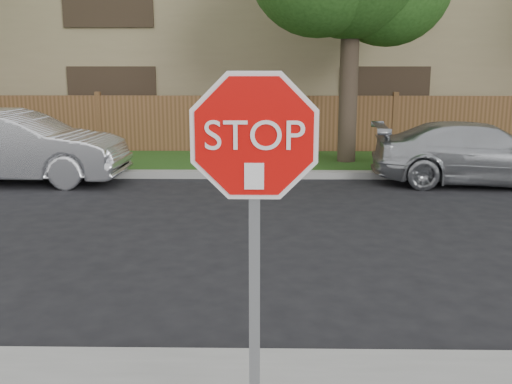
{
  "coord_description": "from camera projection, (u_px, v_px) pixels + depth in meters",
  "views": [
    {
      "loc": [
        0.53,
        -4.8,
        2.57
      ],
      "look_at": [
        0.47,
        -0.9,
        1.7
      ],
      "focal_mm": 42.0,
      "sensor_mm": 36.0,
      "label": 1
    }
  ],
  "objects": [
    {
      "name": "ground",
      "position": [
        204.0,
        358.0,
        5.25
      ],
      "size": [
        90.0,
        90.0,
        0.0
      ],
      "primitive_type": "plane",
      "color": "black",
      "rests_on": "ground"
    },
    {
      "name": "apartment_building",
      "position": [
        251.0,
        31.0,
        21.07
      ],
      "size": [
        35.2,
        9.2,
        7.2
      ],
      "color": "#95855C",
      "rests_on": "ground"
    },
    {
      "name": "sedan_left",
      "position": [
        15.0,
        147.0,
        12.58
      ],
      "size": [
        4.65,
        1.76,
        1.51
      ],
      "primitive_type": "imported",
      "rotation": [
        0.0,
        0.0,
        1.54
      ],
      "color": "silver",
      "rests_on": "ground"
    },
    {
      "name": "fence",
      "position": [
        246.0,
        125.0,
        16.2
      ],
      "size": [
        70.0,
        0.12,
        1.6
      ],
      "primitive_type": "cube",
      "color": "brown",
      "rests_on": "ground"
    },
    {
      "name": "sedan_right",
      "position": [
        480.0,
        154.0,
        12.43
      ],
      "size": [
        4.56,
        2.18,
        1.28
      ],
      "primitive_type": "imported",
      "rotation": [
        0.0,
        0.0,
        1.48
      ],
      "color": "#B6B9BE",
      "rests_on": "ground"
    },
    {
      "name": "stop_sign",
      "position": [
        254.0,
        192.0,
        3.4
      ],
      "size": [
        1.01,
        0.13,
        2.55
      ],
      "color": "gray",
      "rests_on": "sidewalk_near"
    },
    {
      "name": "far_curb",
      "position": [
        242.0,
        174.0,
        13.19
      ],
      "size": [
        70.0,
        0.3,
        0.15
      ],
      "primitive_type": "cube",
      "color": "gray",
      "rests_on": "ground"
    },
    {
      "name": "grass_strip",
      "position": [
        244.0,
        162.0,
        14.8
      ],
      "size": [
        70.0,
        3.0,
        0.12
      ],
      "primitive_type": "cube",
      "color": "#1E4714",
      "rests_on": "ground"
    }
  ]
}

